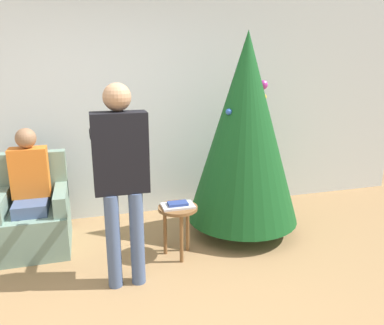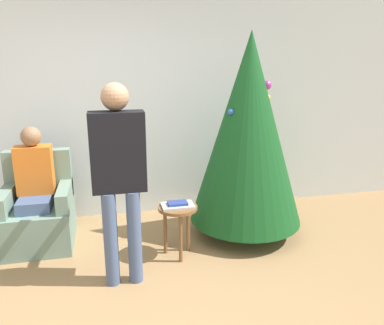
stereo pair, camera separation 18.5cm
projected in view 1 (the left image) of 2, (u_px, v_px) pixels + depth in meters
The scene contains 8 objects.
wall_back at pixel (116, 107), 4.43m from camera, with size 8.00×0.06×2.70m.
christmas_tree at pixel (245, 129), 3.97m from camera, with size 1.21×1.21×2.18m.
armchair at pixel (34, 217), 3.85m from camera, with size 0.68×0.73×0.96m.
person_seated at pixel (30, 185), 3.73m from camera, with size 0.36×0.46×1.24m.
person_standing at pixel (121, 168), 3.05m from camera, with size 0.46×0.57×1.72m.
side_stool at pixel (178, 216), 3.63m from camera, with size 0.38×0.38×0.52m.
laptop at pixel (178, 206), 3.60m from camera, with size 0.31×0.20×0.02m.
book at pixel (178, 203), 3.60m from camera, with size 0.19×0.12×0.02m.
Camera 1 is at (-0.37, -2.29, 1.88)m, focal length 35.00 mm.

